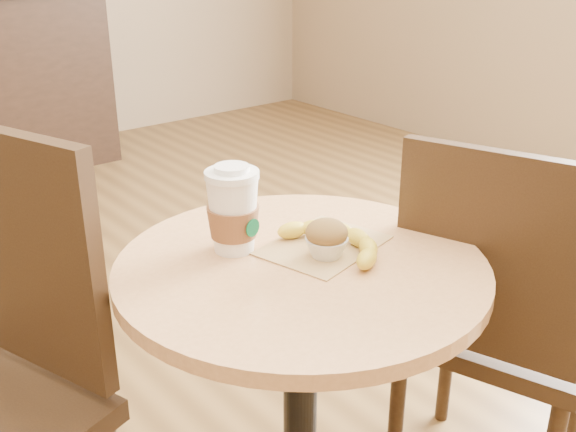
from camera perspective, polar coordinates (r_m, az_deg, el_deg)
The scene contains 6 objects.
cafe_table at distance 1.38m, azimuth 1.07°, elevation -11.92°, with size 0.70×0.70×0.75m.
chair_right at distance 1.60m, azimuth 17.26°, elevation -8.39°, with size 0.52×0.52×0.94m.
kraft_bag at distance 1.33m, azimuth 3.03°, elevation -2.48°, with size 0.24×0.18×0.00m, color #AA8652.
coffee_cup at distance 1.29m, azimuth -4.67°, elevation 0.26°, with size 0.10×0.11×0.17m.
muffin at distance 1.27m, azimuth 3.29°, elevation -1.91°, with size 0.08×0.08×0.07m.
banana at distance 1.31m, azimuth 4.25°, elevation -2.05°, with size 0.14×0.25×0.03m, color gold, non-canonical shape.
Camera 1 is at (-0.63, -0.92, 1.32)m, focal length 42.00 mm.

